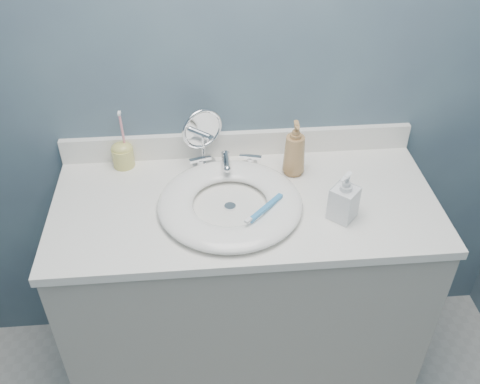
{
  "coord_description": "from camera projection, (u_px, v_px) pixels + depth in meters",
  "views": [
    {
      "loc": [
        -0.13,
        -0.33,
        1.95
      ],
      "look_at": [
        -0.02,
        0.94,
        0.94
      ],
      "focal_mm": 40.0,
      "sensor_mm": 36.0,
      "label": 1
    }
  ],
  "objects": [
    {
      "name": "drain",
      "position": [
        230.0,
        207.0,
        1.66
      ],
      "size": [
        0.04,
        0.04,
        0.01
      ],
      "primitive_type": "cylinder",
      "color": "silver",
      "rests_on": "countertop"
    },
    {
      "name": "soap_bottle_clear",
      "position": [
        345.0,
        196.0,
        1.58
      ],
      "size": [
        0.1,
        0.1,
        0.16
      ],
      "primitive_type": "imported",
      "rotation": [
        0.0,
        0.0,
        -0.74
      ],
      "color": "silver",
      "rests_on": "countertop"
    },
    {
      "name": "makeup_mirror",
      "position": [
        202.0,
        135.0,
        1.78
      ],
      "size": [
        0.14,
        0.08,
        0.22
      ],
      "rotation": [
        0.0,
        0.0,
        0.43
      ],
      "color": "silver",
      "rests_on": "countertop"
    },
    {
      "name": "toothbrush_lying",
      "position": [
        264.0,
        209.0,
        1.59
      ],
      "size": [
        0.13,
        0.13,
        0.02
      ],
      "rotation": [
        0.0,
        0.0,
        0.8
      ],
      "color": "#3584BF",
      "rests_on": "basin"
    },
    {
      "name": "vanity_cabinet",
      "position": [
        244.0,
        296.0,
        1.97
      ],
      "size": [
        1.2,
        0.55,
        0.85
      ],
      "primitive_type": "cube",
      "color": "#A5A196",
      "rests_on": "ground"
    },
    {
      "name": "back_wall",
      "position": [
        238.0,
        69.0,
        1.71
      ],
      "size": [
        2.2,
        0.02,
        2.4
      ],
      "primitive_type": "cube",
      "color": "#455768",
      "rests_on": "ground"
    },
    {
      "name": "faucet",
      "position": [
        226.0,
        164.0,
        1.8
      ],
      "size": [
        0.25,
        0.13,
        0.07
      ],
      "color": "silver",
      "rests_on": "countertop"
    },
    {
      "name": "toothbrush_holder",
      "position": [
        123.0,
        154.0,
        1.81
      ],
      "size": [
        0.07,
        0.07,
        0.21
      ],
      "rotation": [
        0.0,
        0.0,
        -0.01
      ],
      "color": "#CFC767",
      "rests_on": "countertop"
    },
    {
      "name": "countertop",
      "position": [
        245.0,
        204.0,
        1.7
      ],
      "size": [
        1.22,
        0.57,
        0.03
      ],
      "primitive_type": "cube",
      "color": "white",
      "rests_on": "vanity_cabinet"
    },
    {
      "name": "basin",
      "position": [
        230.0,
        203.0,
        1.65
      ],
      "size": [
        0.45,
        0.45,
        0.04
      ],
      "primitive_type": null,
      "color": "white",
      "rests_on": "countertop"
    },
    {
      "name": "backsplash",
      "position": [
        238.0,
        143.0,
        1.87
      ],
      "size": [
        1.22,
        0.02,
        0.09
      ],
      "primitive_type": "cube",
      "color": "white",
      "rests_on": "countertop"
    },
    {
      "name": "soap_bottle_amber",
      "position": [
        295.0,
        148.0,
        1.75
      ],
      "size": [
        0.08,
        0.08,
        0.2
      ],
      "primitive_type": "imported",
      "rotation": [
        0.0,
        0.0,
        -0.02
      ],
      "color": "#A37949",
      "rests_on": "countertop"
    }
  ]
}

